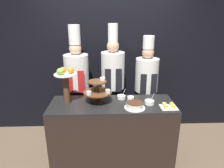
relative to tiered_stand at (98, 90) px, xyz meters
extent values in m
cube|color=black|center=(0.20, 0.93, 0.32)|extent=(10.00, 0.06, 2.80)
cube|color=black|center=(0.20, -0.05, -0.65)|extent=(1.72, 0.62, 0.87)
cube|color=black|center=(0.20, -0.05, -0.19)|extent=(1.72, 0.62, 0.03)
cylinder|color=brown|center=(0.00, 0.00, -0.17)|extent=(0.18, 0.18, 0.02)
cylinder|color=brown|center=(0.00, 0.00, -0.02)|extent=(0.04, 0.04, 0.31)
cylinder|color=brown|center=(0.00, 0.00, -0.03)|extent=(0.39, 0.39, 0.02)
cylinder|color=brown|center=(0.00, 0.00, 0.12)|extent=(0.25, 0.25, 0.02)
cylinder|color=silver|center=(0.14, -0.05, 0.00)|extent=(0.07, 0.07, 0.04)
cylinder|color=gold|center=(0.14, -0.05, 0.00)|extent=(0.06, 0.06, 0.03)
cylinder|color=silver|center=(-0.03, 0.14, 0.00)|extent=(0.07, 0.07, 0.04)
cylinder|color=green|center=(-0.03, 0.14, 0.00)|extent=(0.06, 0.06, 0.03)
cylinder|color=silver|center=(-0.11, -0.10, 0.00)|extent=(0.07, 0.07, 0.04)
cylinder|color=beige|center=(-0.11, -0.10, 0.00)|extent=(0.06, 0.06, 0.03)
cylinder|color=white|center=(0.07, 0.04, 0.15)|extent=(0.07, 0.07, 0.04)
cylinder|color=brown|center=(-0.42, -0.01, 0.03)|extent=(0.09, 0.09, 0.40)
cylinder|color=white|center=(-0.42, -0.01, 0.23)|extent=(0.30, 0.30, 0.01)
sphere|color=orange|center=(-0.35, 0.01, 0.28)|extent=(0.08, 0.08, 0.08)
sphere|color=orange|center=(-0.46, 0.06, 0.28)|extent=(0.08, 0.08, 0.08)
sphere|color=#84B742|center=(-0.48, -0.06, 0.29)|extent=(0.09, 0.09, 0.09)
cylinder|color=white|center=(0.49, -0.21, -0.17)|extent=(0.27, 0.27, 0.01)
cylinder|color=white|center=(0.49, -0.21, -0.14)|extent=(0.22, 0.22, 0.06)
cylinder|color=#472819|center=(0.49, -0.21, -0.10)|extent=(0.21, 0.21, 0.01)
cylinder|color=white|center=(0.46, 0.01, -0.14)|extent=(0.09, 0.09, 0.07)
cube|color=white|center=(0.94, -0.21, -0.17)|extent=(0.22, 0.19, 0.01)
cube|color=#EFCC56|center=(0.89, -0.24, -0.15)|extent=(0.04, 0.04, 0.04)
cube|color=#EFCC56|center=(0.99, -0.24, -0.15)|extent=(0.04, 0.04, 0.04)
cube|color=#EFCC56|center=(0.89, -0.17, -0.15)|extent=(0.04, 0.04, 0.04)
cube|color=#EFCC56|center=(0.99, -0.17, -0.15)|extent=(0.04, 0.04, 0.04)
cylinder|color=white|center=(0.71, -0.09, -0.15)|extent=(0.13, 0.13, 0.05)
cylinder|color=#BCBCC1|center=(0.74, -0.09, -0.08)|extent=(0.05, 0.01, 0.11)
cylinder|color=white|center=(0.34, 0.11, -0.15)|extent=(0.12, 0.12, 0.05)
cylinder|color=#BCBCC1|center=(0.37, 0.11, -0.08)|extent=(0.05, 0.01, 0.11)
cube|color=black|center=(-0.36, 0.56, -0.62)|extent=(0.29, 0.16, 0.91)
cylinder|color=white|center=(-0.36, 0.56, 0.11)|extent=(0.39, 0.39, 0.56)
cube|color=red|center=(-0.36, 0.37, 0.00)|extent=(0.27, 0.01, 0.36)
sphere|color=#DBB28E|center=(-0.36, 0.56, 0.49)|extent=(0.19, 0.19, 0.19)
cylinder|color=white|center=(-0.36, 0.56, 0.70)|extent=(0.18, 0.18, 0.30)
cube|color=#28282D|center=(0.23, 0.56, -0.62)|extent=(0.28, 0.15, 0.92)
cylinder|color=silver|center=(0.23, 0.56, 0.13)|extent=(0.38, 0.38, 0.59)
cube|color=black|center=(0.23, 0.38, 0.01)|extent=(0.26, 0.01, 0.38)
sphere|color=tan|center=(0.23, 0.56, 0.52)|extent=(0.19, 0.19, 0.19)
cylinder|color=white|center=(0.23, 0.56, 0.72)|extent=(0.15, 0.15, 0.28)
cube|color=black|center=(0.79, 0.56, -0.65)|extent=(0.28, 0.15, 0.86)
cylinder|color=white|center=(0.79, 0.56, 0.05)|extent=(0.37, 0.37, 0.54)
cube|color=black|center=(0.79, 0.38, -0.06)|extent=(0.26, 0.01, 0.35)
sphere|color=tan|center=(0.79, 0.56, 0.41)|extent=(0.19, 0.19, 0.19)
cylinder|color=white|center=(0.79, 0.56, 0.58)|extent=(0.18, 0.18, 0.20)
camera|label=1|loc=(0.11, -2.56, 0.97)|focal=32.00mm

